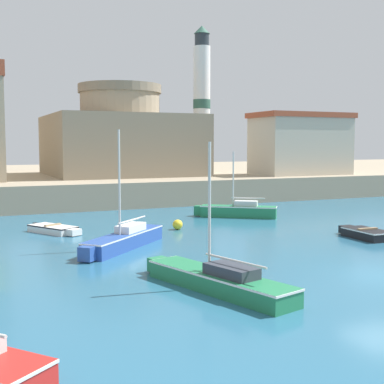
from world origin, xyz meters
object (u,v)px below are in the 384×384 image
(dinghy_black_3, at_px, (366,233))
(harbor_shed_far_end, at_px, (300,144))
(fortress, at_px, (120,140))
(lighthouse, at_px, (202,102))
(sailboat_green_0, at_px, (217,279))
(sailboat_green_6, at_px, (238,210))
(mooring_buoy, at_px, (178,225))
(sailboat_blue_1, at_px, (124,239))
(dinghy_white_8, at_px, (54,229))

(dinghy_black_3, distance_m, harbor_shed_far_end, 24.47)
(fortress, relative_size, lighthouse, 0.93)
(dinghy_black_3, relative_size, fortress, 0.24)
(sailboat_green_0, xyz_separation_m, sailboat_green_6, (9.44, 15.81, 0.07))
(sailboat_green_6, relative_size, fortress, 0.38)
(lighthouse, bearing_deg, fortress, 169.91)
(mooring_buoy, bearing_deg, sailboat_blue_1, -137.11)
(dinghy_white_8, bearing_deg, lighthouse, 46.24)
(sailboat_green_0, bearing_deg, fortress, 79.07)
(mooring_buoy, relative_size, fortress, 0.04)
(sailboat_green_6, height_order, mooring_buoy, sailboat_green_6)
(sailboat_green_6, height_order, lighthouse, lighthouse)
(dinghy_black_3, bearing_deg, sailboat_green_0, -153.23)
(sailboat_green_6, distance_m, dinghy_white_8, 12.62)
(sailboat_blue_1, bearing_deg, sailboat_green_0, -84.80)
(lighthouse, xyz_separation_m, harbor_shed_far_end, (8.00, -5.48, -4.11))
(sailboat_green_0, bearing_deg, dinghy_white_8, 102.20)
(sailboat_blue_1, distance_m, dinghy_black_3, 12.76)
(sailboat_blue_1, distance_m, fortress, 27.27)
(sailboat_green_0, xyz_separation_m, mooring_buoy, (3.70, 12.58, -0.11))
(sailboat_green_0, xyz_separation_m, sailboat_blue_1, (-0.77, 8.44, 0.05))
(sailboat_green_6, relative_size, harbor_shed_far_end, 0.54)
(mooring_buoy, height_order, lighthouse, lighthouse)
(sailboat_green_0, relative_size, lighthouse, 0.47)
(dinghy_black_3, relative_size, sailboat_green_6, 0.65)
(sailboat_green_0, relative_size, harbor_shed_far_end, 0.73)
(sailboat_green_6, relative_size, lighthouse, 0.35)
(dinghy_white_8, relative_size, lighthouse, 0.24)
(dinghy_black_3, bearing_deg, mooring_buoy, 140.41)
(sailboat_green_0, xyz_separation_m, dinghy_white_8, (-3.10, 14.32, -0.18))
(lighthouse, bearing_deg, sailboat_green_6, -106.92)
(sailboat_blue_1, height_order, harbor_shed_far_end, harbor_shed_far_end)
(mooring_buoy, distance_m, lighthouse, 24.62)
(sailboat_green_6, xyz_separation_m, fortress, (-2.83, 18.42, 4.86))
(sailboat_green_0, bearing_deg, sailboat_blue_1, 95.20)
(sailboat_blue_1, relative_size, harbor_shed_far_end, 0.60)
(sailboat_blue_1, xyz_separation_m, harbor_shed_far_end, (23.38, 18.89, 4.56))
(sailboat_green_6, bearing_deg, sailboat_blue_1, -144.15)
(sailboat_green_6, xyz_separation_m, lighthouse, (5.17, 17.00, 8.64))
(mooring_buoy, xyz_separation_m, lighthouse, (10.91, 20.23, 8.82))
(lighthouse, relative_size, harbor_shed_far_end, 1.55)
(sailboat_blue_1, bearing_deg, mooring_buoy, 42.89)
(mooring_buoy, bearing_deg, dinghy_black_3, -39.59)
(sailboat_blue_1, xyz_separation_m, sailboat_green_6, (10.21, 7.37, 0.02))
(dinghy_white_8, height_order, fortress, fortress)
(dinghy_black_3, bearing_deg, sailboat_green_6, 103.14)
(dinghy_white_8, bearing_deg, mooring_buoy, -14.36)
(dinghy_white_8, height_order, lighthouse, lighthouse)
(dinghy_white_8, bearing_deg, harbor_shed_far_end, 26.84)
(sailboat_green_0, distance_m, dinghy_white_8, 14.65)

